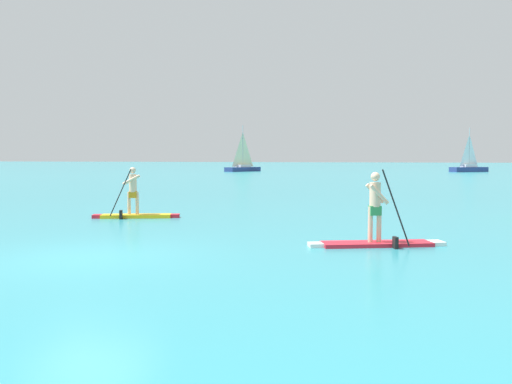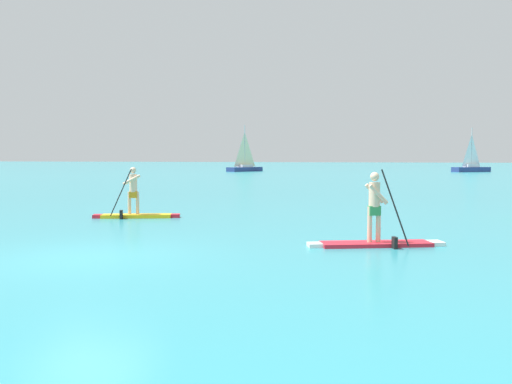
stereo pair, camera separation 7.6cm
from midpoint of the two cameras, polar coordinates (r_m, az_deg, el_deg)
The scene contains 5 objects.
ground at distance 11.96m, azimuth -17.03°, elevation -6.49°, with size 440.00×440.00×0.00m, color teal.
paddleboarder_mid_center at distance 19.17m, azimuth -12.39°, elevation -1.49°, with size 2.87×1.38×1.75m.
paddleboarder_far_right at distance 13.09m, azimuth 12.57°, elevation -3.87°, with size 3.13×1.62×1.85m.
sailboat_left_horizon at distance 80.63m, azimuth -1.15°, elevation 2.72°, with size 4.06×6.31×6.78m.
sailboat_right_horizon at distance 83.67m, azimuth 21.51°, elevation 2.47°, with size 5.46×4.64×6.29m.
Camera 2 is at (6.65, -9.73, 2.07)m, focal length 38.41 mm.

